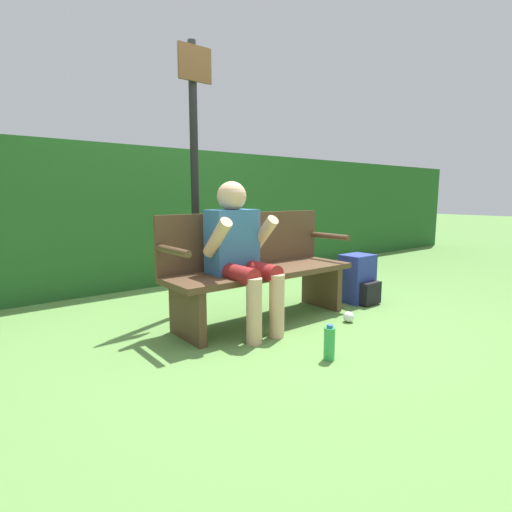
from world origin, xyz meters
The scene contains 8 objects.
ground_plane centered at (0.00, 0.00, 0.00)m, with size 40.00×40.00×0.00m, color #5B8942.
hedge_back centered at (0.00, 1.99, 0.77)m, with size 12.00×0.58×1.54m.
park_bench centered at (0.00, 0.07, 0.44)m, with size 1.63×0.49×0.88m.
person_seated centered at (-0.27, -0.05, 0.62)m, with size 0.51×0.57×1.12m.
backpack centered at (1.09, -0.11, 0.22)m, with size 0.30×0.33×0.46m.
water_bottle centered at (-0.17, -0.87, 0.11)m, with size 0.07×0.07×0.23m.
signpost centered at (-0.23, 0.65, 1.29)m, with size 0.31×0.09×2.29m.
litter_crumple centered at (0.52, -0.46, 0.04)m, with size 0.09×0.09×0.09m.
Camera 1 is at (-2.00, -2.44, 1.02)m, focal length 28.00 mm.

